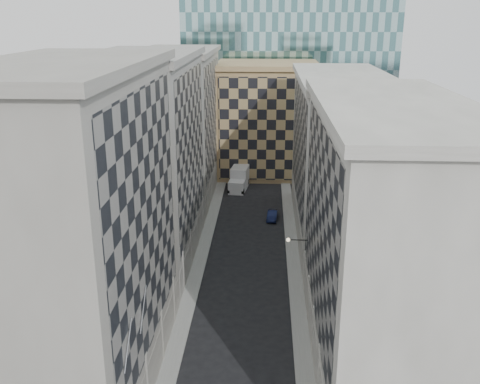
% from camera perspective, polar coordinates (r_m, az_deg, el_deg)
% --- Properties ---
extents(sidewalk_west, '(1.50, 100.00, 0.15)m').
position_cam_1_polar(sidewalk_west, '(59.11, -4.50, -8.04)').
color(sidewalk_west, gray).
rests_on(sidewalk_west, ground).
extents(sidewalk_east, '(1.50, 100.00, 0.15)m').
position_cam_1_polar(sidewalk_east, '(58.75, 5.81, -8.25)').
color(sidewalk_east, gray).
rests_on(sidewalk_east, ground).
extents(bldg_left_a, '(10.80, 22.80, 23.70)m').
position_cam_1_polar(bldg_left_a, '(38.68, -16.86, -4.51)').
color(bldg_left_a, gray).
rests_on(bldg_left_a, ground).
extents(bldg_left_b, '(10.80, 22.80, 22.70)m').
position_cam_1_polar(bldg_left_b, '(58.87, -9.87, 3.35)').
color(bldg_left_b, gray).
rests_on(bldg_left_b, ground).
extents(bldg_left_c, '(10.80, 22.80, 21.70)m').
position_cam_1_polar(bldg_left_c, '(80.02, -6.48, 7.13)').
color(bldg_left_c, gray).
rests_on(bldg_left_c, ground).
extents(bldg_right_a, '(10.80, 26.80, 20.70)m').
position_cam_1_polar(bldg_right_a, '(41.69, 15.00, -4.88)').
color(bldg_right_a, '#A6A398').
rests_on(bldg_right_a, ground).
extents(bldg_right_b, '(10.80, 28.80, 19.70)m').
position_cam_1_polar(bldg_right_b, '(67.11, 10.44, 3.88)').
color(bldg_right_b, '#A6A398').
rests_on(bldg_right_b, ground).
extents(tan_block, '(16.80, 14.80, 18.80)m').
position_cam_1_polar(tan_block, '(91.90, 2.87, 7.81)').
color(tan_block, '#A27D56').
rests_on(tan_block, ground).
extents(church_tower, '(7.20, 7.20, 51.50)m').
position_cam_1_polar(church_tower, '(104.45, 1.90, 18.76)').
color(church_tower, '#292520').
rests_on(church_tower, ground).
extents(flagpoles_left, '(0.10, 6.33, 2.33)m').
position_cam_1_polar(flagpoles_left, '(34.77, -11.03, -13.86)').
color(flagpoles_left, gray).
rests_on(flagpoles_left, ground).
extents(bracket_lamp, '(1.98, 0.36, 0.36)m').
position_cam_1_polar(bracket_lamp, '(50.69, 5.36, -5.10)').
color(bracket_lamp, black).
rests_on(bracket_lamp, ground).
extents(box_truck, '(3.17, 6.38, 3.37)m').
position_cam_1_polar(box_truck, '(84.46, -0.10, 1.30)').
color(box_truck, silver).
rests_on(box_truck, ground).
extents(dark_car, '(1.62, 3.79, 1.21)m').
position_cam_1_polar(dark_car, '(72.21, 3.47, -2.49)').
color(dark_car, '#10183C').
rests_on(dark_car, ground).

